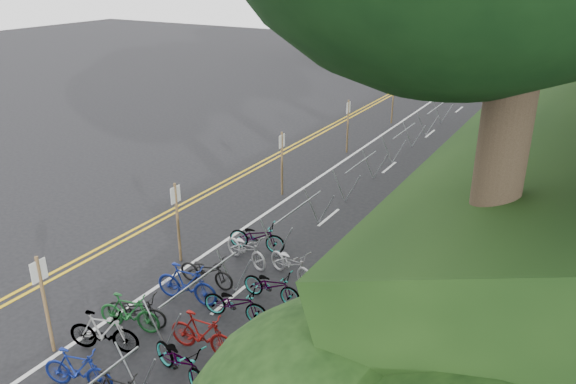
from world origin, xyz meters
name	(u,v)px	position (x,y,z in m)	size (l,w,h in m)	color
ground	(22,345)	(0.00, 0.00, 0.00)	(120.00, 120.00, 0.00)	black
road_markings	(271,202)	(0.63, 10.10, 0.00)	(7.47, 80.00, 0.01)	gold
red_curb	(418,211)	(5.70, 12.00, 0.05)	(0.25, 28.00, 0.10)	maroon
bike_racks_rest	(361,169)	(3.00, 13.00, 0.85)	(1.14, 23.00, 1.17)	gray
signpost_near	(44,299)	(0.82, 0.24, 1.41)	(0.08, 0.40, 2.47)	brown
signposts_rest	(318,139)	(0.60, 14.00, 1.43)	(0.08, 18.40, 2.50)	brown
bike_front	(129,312)	(1.79, 1.73, 0.49)	(1.64, 0.46, 0.99)	#144C1E
bike_valet	(175,322)	(3.01, 1.98, 0.49)	(3.28, 11.64, 1.09)	slate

